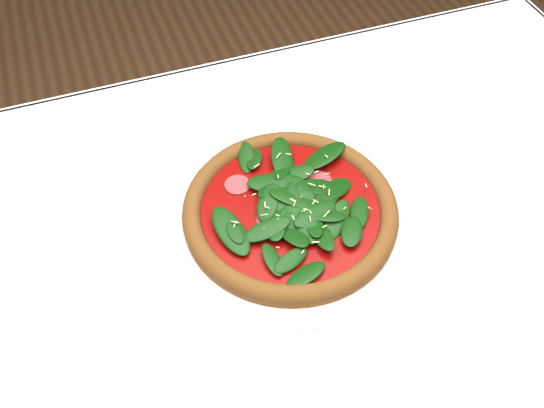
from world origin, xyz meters
name	(u,v)px	position (x,y,z in m)	size (l,w,h in m)	color
dining_table	(286,310)	(0.00, 0.00, 0.65)	(1.21, 0.81, 0.75)	white
plate	(290,217)	(0.03, 0.06, 0.76)	(0.31, 0.31, 0.01)	white
pizza	(290,208)	(0.03, 0.06, 0.77)	(0.31, 0.31, 0.03)	brown
saucer_far	(456,118)	(0.32, 0.15, 0.76)	(0.13, 0.13, 0.01)	white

